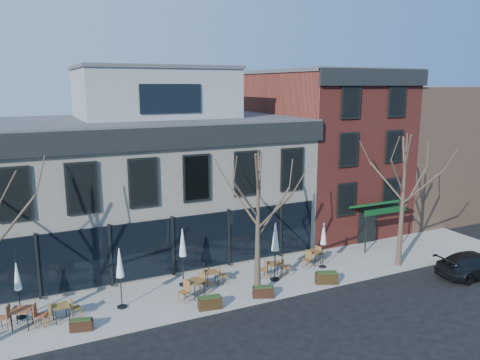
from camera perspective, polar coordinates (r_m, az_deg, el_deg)
name	(u,v)px	position (r m, az deg, el deg)	size (l,w,h in m)	color
ground	(173,279)	(25.65, -8.14, -11.90)	(120.00, 120.00, 0.00)	black
sidewalk_front	(246,282)	(24.88, 0.72, -12.35)	(33.50, 4.70, 0.15)	gray
corner_building	(147,176)	(28.97, -11.30, 0.51)	(18.39, 10.39, 11.10)	silver
red_brick_building	(324,149)	(34.23, 10.15, 3.77)	(8.20, 11.78, 11.18)	maroon
bg_building	(415,148)	(41.62, 20.58, 3.69)	(12.00, 12.00, 10.00)	#8C664C
tree_mid	(258,223)	(22.02, 2.22, -5.25)	(3.50, 3.55, 7.04)	#382B21
tree_right	(403,198)	(27.21, 19.25, -2.14)	(3.72, 3.77, 7.48)	#382B21
parked_sedan	(476,265)	(28.53, 26.80, -9.18)	(1.85, 4.55, 1.32)	black
cafe_set_0	(22,316)	(22.27, -25.05, -14.79)	(2.00, 1.08, 1.03)	brown
cafe_set_1	(61,311)	(22.23, -21.00, -14.70)	(1.72, 0.76, 0.89)	brown
cafe_set_2	(195,287)	(23.03, -5.55, -12.83)	(1.94, 1.25, 1.01)	brown
cafe_set_3	(212,276)	(24.29, -3.48, -11.65)	(1.68, 0.76, 0.87)	brown
cafe_set_4	(274,268)	(25.25, 4.21, -10.65)	(1.81, 0.84, 0.93)	brown
cafe_set_5	(313,256)	(27.10, 8.95, -9.16)	(1.83, 1.11, 0.95)	brown
umbrella_0	(17,279)	(22.65, -25.50, -10.88)	(0.41, 0.41, 2.54)	black
umbrella_1	(120,266)	(22.02, -14.44, -10.13)	(0.46, 0.46, 2.85)	black
umbrella_2	(183,246)	(23.76, -7.00, -7.94)	(0.48, 0.48, 2.99)	black
umbrella_3	(275,240)	(24.22, 4.33, -7.30)	(0.50, 0.50, 3.11)	black
umbrella_4	(324,236)	(26.34, 10.15, -6.74)	(0.41, 0.41, 2.58)	black
planter_0	(81,325)	(21.29, -18.77, -16.36)	(0.98, 0.58, 0.51)	black
planter_1	(210,303)	(21.98, -3.69, -14.68)	(1.13, 0.59, 0.60)	#312110
planter_2	(263,292)	(23.04, 2.83, -13.44)	(1.08, 0.75, 0.56)	black
planter_3	(326,278)	(24.85, 10.50, -11.61)	(1.21, 0.83, 0.63)	#2E210F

